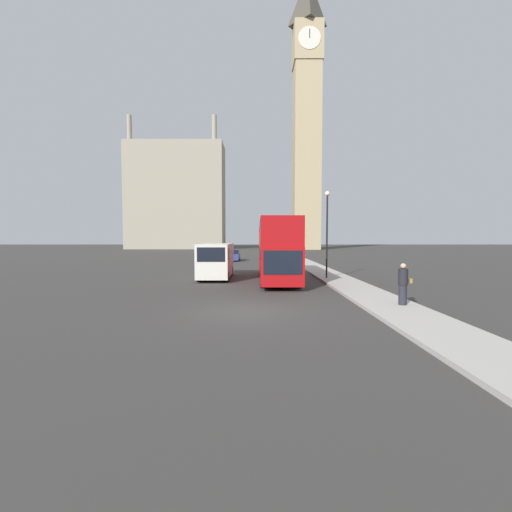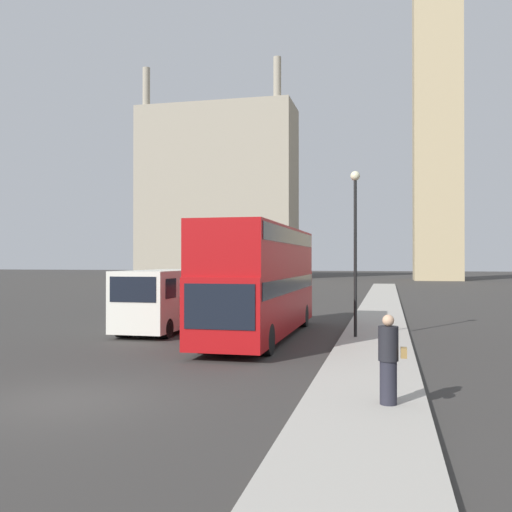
% 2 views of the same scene
% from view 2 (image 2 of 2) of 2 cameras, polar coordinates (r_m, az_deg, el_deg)
% --- Properties ---
extents(ground_plane, '(300.00, 300.00, 0.00)m').
position_cam_2_polar(ground_plane, '(13.27, -18.47, -13.56)').
color(ground_plane, '#383533').
extents(sidewalk_strip, '(2.54, 120.00, 0.15)m').
position_cam_2_polar(sidewalk_strip, '(11.41, 10.57, -15.38)').
color(sidewalk_strip, '#ADA89E').
rests_on(sidewalk_strip, ground_plane).
extents(clock_tower, '(7.46, 7.63, 71.90)m').
position_cam_2_polar(clock_tower, '(95.91, 17.64, 20.29)').
color(clock_tower, tan).
rests_on(clock_tower, ground_plane).
extents(building_block_distant, '(26.83, 10.49, 35.94)m').
position_cam_2_polar(building_block_distant, '(99.80, -3.85, 6.35)').
color(building_block_distant, '#9E937F').
rests_on(building_block_distant, ground_plane).
extents(red_double_decker_bus, '(2.49, 11.40, 4.28)m').
position_cam_2_polar(red_double_decker_bus, '(22.18, 0.55, -2.07)').
color(red_double_decker_bus, '#A80F11').
rests_on(red_double_decker_bus, ground_plane).
extents(white_van, '(2.22, 5.98, 2.60)m').
position_cam_2_polar(white_van, '(24.39, -9.33, -4.24)').
color(white_van, silver).
rests_on(white_van, ground_plane).
extents(pedestrian, '(0.56, 0.40, 1.79)m').
position_cam_2_polar(pedestrian, '(11.82, 13.13, -10.05)').
color(pedestrian, '#23232D').
rests_on(pedestrian, sidewalk_strip).
extents(street_lamp, '(0.36, 0.36, 6.22)m').
position_cam_2_polar(street_lamp, '(21.73, 9.90, 2.67)').
color(street_lamp, black).
rests_on(street_lamp, sidewalk_strip).
extents(parked_sedan, '(1.77, 4.79, 1.52)m').
position_cam_2_polar(parked_sedan, '(44.08, 0.72, -3.45)').
color(parked_sedan, navy).
rests_on(parked_sedan, ground_plane).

